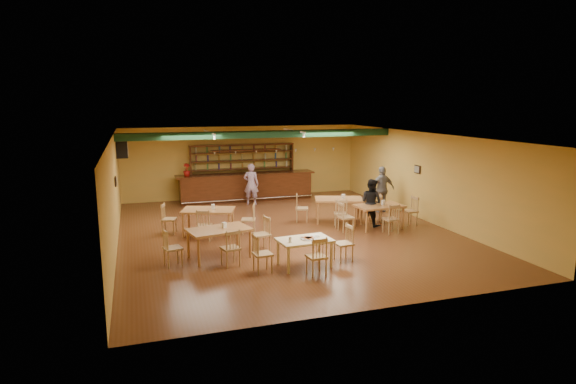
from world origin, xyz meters
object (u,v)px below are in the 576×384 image
object	(u,v)px
dining_table_b	(339,210)
dining_table_d	(379,216)
dining_table_c	(219,243)
patron_right_a	(371,202)
near_table	(304,253)
bar_counter	(246,187)
dining_table_a	(209,221)
patron_bar	(251,184)

from	to	relation	value
dining_table_b	dining_table_d	distance (m)	1.47
dining_table_c	patron_right_a	world-z (taller)	patron_right_a
dining_table_c	near_table	bearing A→B (deg)	-47.11
bar_counter	dining_table_b	distance (m)	4.94
bar_counter	dining_table_a	size ratio (longest dim) A/B	3.65
dining_table_a	near_table	distance (m)	4.13
near_table	patron_bar	distance (m)	7.54
bar_counter	dining_table_c	distance (m)	7.42
dining_table_c	patron_right_a	distance (m)	5.64
patron_right_a	dining_table_b	bearing A→B (deg)	18.76
bar_counter	near_table	distance (m)	8.35
bar_counter	patron_right_a	size ratio (longest dim) A/B	3.66
near_table	patron_bar	xyz separation A→B (m)	(0.46, 7.51, 0.47)
bar_counter	patron_bar	world-z (taller)	patron_bar
patron_bar	dining_table_a	bearing A→B (deg)	80.79
dining_table_a	patron_bar	xyz separation A→B (m)	(2.26, 3.80, 0.43)
dining_table_c	patron_bar	xyz separation A→B (m)	(2.35, 6.21, 0.43)
near_table	dining_table_b	bearing A→B (deg)	51.06
bar_counter	patron_right_a	distance (m)	6.03
dining_table_b	patron_bar	bearing A→B (deg)	139.72
bar_counter	near_table	xyz separation A→B (m)	(-0.45, -8.34, -0.22)
bar_counter	dining_table_b	bearing A→B (deg)	-63.77
dining_table_a	dining_table_b	distance (m)	4.44
near_table	patron_bar	world-z (taller)	patron_bar
patron_right_a	bar_counter	bearing A→B (deg)	3.46
bar_counter	dining_table_c	size ratio (longest dim) A/B	3.62
dining_table_c	near_table	world-z (taller)	dining_table_c
near_table	dining_table_c	bearing A→B (deg)	140.63
patron_right_a	near_table	bearing A→B (deg)	105.85
dining_table_b	patron_right_a	xyz separation A→B (m)	(0.80, -0.80, 0.38)
bar_counter	dining_table_d	world-z (taller)	bar_counter
bar_counter	near_table	size ratio (longest dim) A/B	4.37
near_table	dining_table_d	bearing A→B (deg)	32.93
dining_table_b	near_table	xyz separation A→B (m)	(-2.64, -3.90, -0.05)
dining_table_a	dining_table_d	xyz separation A→B (m)	(5.34, -0.97, -0.01)
dining_table_d	dining_table_a	bearing A→B (deg)	166.30
bar_counter	patron_bar	size ratio (longest dim) A/B	3.46
patron_bar	patron_right_a	distance (m)	5.32
dining_table_d	near_table	world-z (taller)	dining_table_d
dining_table_a	dining_table_b	bearing A→B (deg)	21.04
dining_table_a	patron_bar	distance (m)	4.44
dining_table_d	patron_right_a	world-z (taller)	patron_right_a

